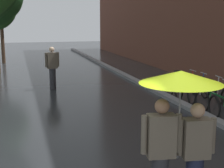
% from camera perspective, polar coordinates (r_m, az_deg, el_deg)
% --- Properties ---
extents(kerb_strip, '(0.30, 36.00, 0.12)m').
position_cam_1_polar(kerb_strip, '(14.43, 4.90, 0.24)').
color(kerb_strip, slate).
rests_on(kerb_strip, ground).
extents(parked_bicycle_4, '(1.15, 0.82, 0.96)m').
position_cam_1_polar(parked_bicycle_4, '(10.61, 17.80, -2.50)').
color(parked_bicycle_4, black).
rests_on(parked_bicycle_4, ground).
extents(parked_bicycle_5, '(1.16, 0.82, 0.96)m').
position_cam_1_polar(parked_bicycle_5, '(11.30, 16.25, -1.59)').
color(parked_bicycle_5, black).
rests_on(parked_bicycle_5, ground).
extents(parked_bicycle_6, '(1.13, 0.78, 0.96)m').
position_cam_1_polar(parked_bicycle_6, '(11.90, 13.92, -0.84)').
color(parked_bicycle_6, black).
rests_on(parked_bicycle_6, ground).
extents(parked_bicycle_7, '(1.10, 0.73, 0.96)m').
position_cam_1_polar(parked_bicycle_7, '(12.46, 12.25, -0.24)').
color(parked_bicycle_7, black).
rests_on(parked_bicycle_7, ground).
extents(couple_under_umbrella, '(1.18, 1.18, 2.10)m').
position_cam_1_polar(couple_under_umbrella, '(4.73, 11.78, -5.78)').
color(couple_under_umbrella, '#2D2D33').
rests_on(couple_under_umbrella, ground).
extents(pedestrian_walking_midground, '(0.58, 0.29, 1.74)m').
position_cam_1_polar(pedestrian_walking_midground, '(13.36, -10.50, 2.84)').
color(pedestrian_walking_midground, '#2D2D33').
rests_on(pedestrian_walking_midground, ground).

